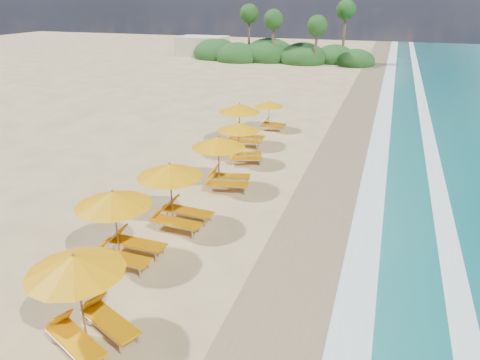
{
  "coord_description": "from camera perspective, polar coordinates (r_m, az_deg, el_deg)",
  "views": [
    {
      "loc": [
        5.72,
        -17.16,
        8.69
      ],
      "look_at": [
        0.0,
        0.0,
        1.2
      ],
      "focal_mm": 33.7,
      "sensor_mm": 36.0,
      "label": 1
    }
  ],
  "objects": [
    {
      "name": "ground",
      "position": [
        20.06,
        -0.0,
        -3.17
      ],
      "size": [
        160.0,
        160.0,
        0.0
      ],
      "primitive_type": "plane",
      "color": "tan",
      "rests_on": "ground"
    },
    {
      "name": "station_4",
      "position": [
        21.32,
        -2.17,
        2.7
      ],
      "size": [
        3.21,
        3.09,
        2.63
      ],
      "rotation": [
        0.0,
        0.0,
        0.22
      ],
      "color": "olive",
      "rests_on": "ground"
    },
    {
      "name": "beach_building",
      "position": [
        71.18,
        -4.79,
        16.54
      ],
      "size": [
        7.0,
        5.0,
        2.8
      ],
      "primitive_type": "cube",
      "color": "beige",
      "rests_on": "ground"
    },
    {
      "name": "station_6",
      "position": [
        27.78,
        0.35,
        7.44
      ],
      "size": [
        2.9,
        2.69,
        2.63
      ],
      "rotation": [
        0.0,
        0.0,
        0.04
      ],
      "color": "olive",
      "rests_on": "ground"
    },
    {
      "name": "station_1",
      "position": [
        12.72,
        -19.24,
        -13.48
      ],
      "size": [
        3.45,
        3.42,
        2.64
      ],
      "rotation": [
        0.0,
        0.0,
        -0.42
      ],
      "color": "olive",
      "rests_on": "ground"
    },
    {
      "name": "wet_sand",
      "position": [
        19.3,
        11.38,
        -4.72
      ],
      "size": [
        4.0,
        160.0,
        0.01
      ],
      "primitive_type": "cube",
      "color": "#8E7755",
      "rests_on": "ground"
    },
    {
      "name": "station_3",
      "position": [
        17.92,
        -8.16,
        -1.37
      ],
      "size": [
        3.03,
        2.83,
        2.69
      ],
      "rotation": [
        0.0,
        0.0,
        -0.07
      ],
      "color": "olive",
      "rests_on": "ground"
    },
    {
      "name": "station_7",
      "position": [
        31.22,
        3.96,
        8.46
      ],
      "size": [
        2.21,
        2.04,
        2.04
      ],
      "rotation": [
        0.0,
        0.0,
        -0.01
      ],
      "color": "olive",
      "rests_on": "ground"
    },
    {
      "name": "treeline",
      "position": [
        65.05,
        4.54,
        15.63
      ],
      "size": [
        25.8,
        8.8,
        9.74
      ],
      "color": "#163D14",
      "rests_on": "ground"
    },
    {
      "name": "surf_foam",
      "position": [
        19.24,
        19.39,
        -5.65
      ],
      "size": [
        4.0,
        160.0,
        0.01
      ],
      "color": "white",
      "rests_on": "ground"
    },
    {
      "name": "station_5",
      "position": [
        24.75,
        0.21,
        5.14
      ],
      "size": [
        3.01,
        2.96,
        2.33
      ],
      "rotation": [
        0.0,
        0.0,
        0.37
      ],
      "color": "olive",
      "rests_on": "ground"
    },
    {
      "name": "station_2",
      "position": [
        15.94,
        -14.85,
        -5.14
      ],
      "size": [
        2.92,
        2.7,
        2.67
      ],
      "rotation": [
        0.0,
        0.0,
        -0.03
      ],
      "color": "olive",
      "rests_on": "ground"
    }
  ]
}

